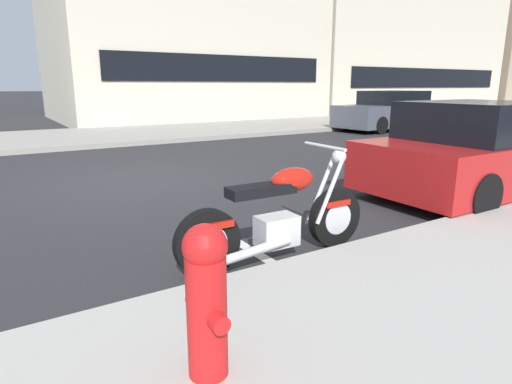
{
  "coord_description": "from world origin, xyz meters",
  "views": [
    {
      "loc": [
        -2.22,
        -7.61,
        1.7
      ],
      "look_at": [
        0.03,
        -4.04,
        0.64
      ],
      "focal_mm": 30.09,
      "sensor_mm": 36.0,
      "label": 1
    }
  ],
  "objects_px": {
    "fire_hydrant": "(206,297)",
    "parked_car_second_in_row": "(480,152)",
    "parked_motorcycle": "(279,218)",
    "car_opposite_curb": "(390,111)"
  },
  "relations": [
    {
      "from": "parked_motorcycle",
      "to": "car_opposite_curb",
      "type": "xyz_separation_m",
      "value": [
        11.05,
        8.22,
        0.28
      ]
    },
    {
      "from": "parked_car_second_in_row",
      "to": "fire_hydrant",
      "type": "distance_m",
      "value": 6.01
    },
    {
      "from": "car_opposite_curb",
      "to": "parked_motorcycle",
      "type": "bearing_deg",
      "value": 32.56
    },
    {
      "from": "parked_motorcycle",
      "to": "car_opposite_curb",
      "type": "relative_size",
      "value": 0.45
    },
    {
      "from": "parked_motorcycle",
      "to": "car_opposite_curb",
      "type": "height_order",
      "value": "car_opposite_curb"
    },
    {
      "from": "parked_motorcycle",
      "to": "parked_car_second_in_row",
      "type": "relative_size",
      "value": 0.52
    },
    {
      "from": "car_opposite_curb",
      "to": "fire_hydrant",
      "type": "xyz_separation_m",
      "value": [
        -12.51,
        -9.61,
        -0.1
      ]
    },
    {
      "from": "parked_motorcycle",
      "to": "car_opposite_curb",
      "type": "distance_m",
      "value": 13.78
    },
    {
      "from": "parked_motorcycle",
      "to": "parked_car_second_in_row",
      "type": "height_order",
      "value": "parked_car_second_in_row"
    },
    {
      "from": "fire_hydrant",
      "to": "parked_car_second_in_row",
      "type": "bearing_deg",
      "value": 18.46
    }
  ]
}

